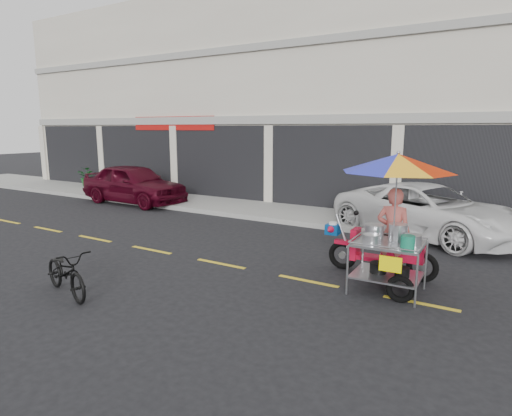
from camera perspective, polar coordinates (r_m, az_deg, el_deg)
The scene contains 9 objects.
ground at distance 8.15m, azimuth 6.96°, elevation -9.66°, with size 90.00×90.00×0.00m, color black.
sidewalk at distance 13.16m, azimuth 16.87°, elevation -1.85°, with size 45.00×3.00×0.15m, color gray.
centerline at distance 8.15m, azimuth 6.96°, elevation -9.64°, with size 42.00×0.10×0.01m, color gold.
maroon_sedan at distance 16.77m, azimuth -15.97°, elevation 3.13°, with size 1.76×4.37×1.49m, color #3C0412.
white_pickup at distance 12.03m, azimuth 21.87°, elevation -0.33°, with size 2.28×4.95×1.38m, color white.
plant_tall at distance 21.33m, azimuth -21.53°, elevation 3.93°, with size 0.81×0.70×0.90m, color #134F1B.
plant_short at distance 19.43m, azimuth -17.01°, elevation 3.77°, with size 0.56×0.56×1.00m, color #134F1B.
near_bicycle at distance 8.01m, azimuth -24.01°, elevation -7.79°, with size 0.55×1.57×0.82m, color black.
food_vendor_rig at distance 7.87m, azimuth 17.86°, elevation 0.81°, with size 2.45×1.93×2.46m.
Camera 1 is at (3.09, -7.00, 2.82)m, focal length 30.00 mm.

